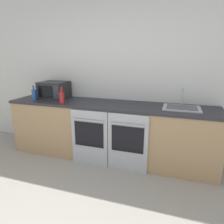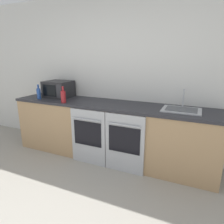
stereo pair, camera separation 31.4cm
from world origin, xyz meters
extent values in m
cube|color=silver|center=(0.00, 2.24, 1.30)|extent=(10.00, 0.06, 2.60)
cube|color=tan|center=(0.00, 1.88, 0.44)|extent=(3.26, 0.66, 0.87)
cube|color=#28282D|center=(0.00, 1.88, 0.89)|extent=(3.29, 0.68, 0.04)
cube|color=#A8AAAF|center=(-0.19, 1.54, 0.43)|extent=(0.58, 0.03, 0.87)
cube|color=black|center=(-0.19, 1.52, 0.50)|extent=(0.46, 0.01, 0.38)
cylinder|color=#A8AAAF|center=(-0.19, 1.50, 0.73)|extent=(0.47, 0.02, 0.02)
cube|color=#A8AAAF|center=(0.39, 1.54, 0.43)|extent=(0.58, 0.03, 0.87)
cube|color=black|center=(0.39, 1.52, 0.50)|extent=(0.46, 0.01, 0.38)
cylinder|color=#A8AAAF|center=(0.39, 1.50, 0.73)|extent=(0.47, 0.02, 0.02)
cube|color=#232326|center=(-1.04, 1.97, 1.06)|extent=(0.46, 0.39, 0.29)
cube|color=black|center=(-1.08, 1.77, 1.06)|extent=(0.27, 0.01, 0.20)
cube|color=#2D2D33|center=(-0.88, 1.77, 1.06)|extent=(0.10, 0.01, 0.23)
cylinder|color=#234793|center=(-1.25, 1.69, 1.00)|extent=(0.07, 0.07, 0.18)
cylinder|color=#234793|center=(-1.25, 1.69, 1.13)|extent=(0.03, 0.03, 0.07)
cylinder|color=maroon|center=(-0.68, 1.63, 1.01)|extent=(0.08, 0.08, 0.19)
cylinder|color=maroon|center=(-0.68, 1.63, 1.14)|extent=(0.03, 0.03, 0.07)
cube|color=#A8AAAF|center=(1.08, 1.89, 0.92)|extent=(0.51, 0.39, 0.01)
cube|color=#4C4F54|center=(1.08, 1.89, 0.93)|extent=(0.41, 0.28, 0.01)
cylinder|color=#A8AAAF|center=(1.08, 2.04, 1.06)|extent=(0.02, 0.02, 0.26)
camera|label=1|loc=(0.99, -1.00, 1.63)|focal=32.00mm
camera|label=2|loc=(1.28, -0.89, 1.63)|focal=32.00mm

